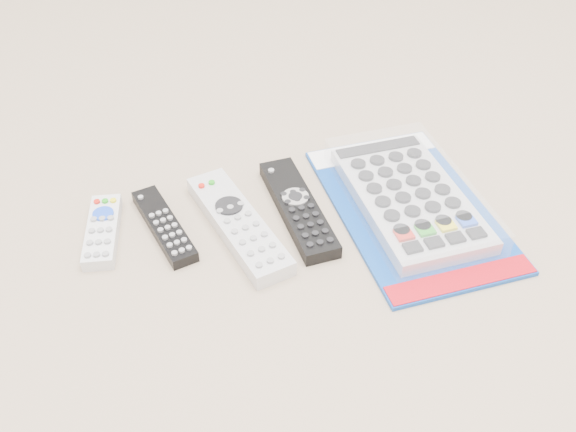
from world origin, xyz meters
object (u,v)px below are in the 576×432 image
object	(u,v)px
jumbo_remote_packaged	(410,197)
remote_large_black	(298,208)
remote_slim_black	(164,226)
remote_small_grey	(102,231)
remote_silver_dvd	(238,224)

from	to	relation	value
jumbo_remote_packaged	remote_large_black	bearing A→B (deg)	167.90
remote_large_black	jumbo_remote_packaged	xyz separation A→B (m)	(0.15, -0.04, 0.01)
remote_slim_black	remote_small_grey	bearing A→B (deg)	158.78
jumbo_remote_packaged	remote_slim_black	bearing A→B (deg)	171.03
remote_large_black	jumbo_remote_packaged	bearing A→B (deg)	-13.61
remote_slim_black	remote_silver_dvd	size ratio (longest dim) A/B	0.71
remote_large_black	jumbo_remote_packaged	size ratio (longest dim) A/B	0.62
remote_small_grey	jumbo_remote_packaged	xyz separation A→B (m)	(0.41, -0.07, 0.01)
remote_small_grey	remote_large_black	distance (m)	0.26
remote_large_black	jumbo_remote_packaged	distance (m)	0.15
remote_slim_black	remote_silver_dvd	xyz separation A→B (m)	(0.09, -0.03, 0.00)
remote_silver_dvd	remote_large_black	xyz separation A→B (m)	(0.09, 0.01, -0.00)
remote_small_grey	remote_large_black	bearing A→B (deg)	3.44
remote_small_grey	remote_silver_dvd	world-z (taller)	remote_silver_dvd
remote_small_grey	remote_large_black	world-z (taller)	remote_large_black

